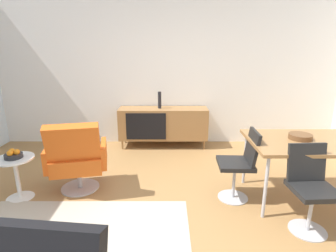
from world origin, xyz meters
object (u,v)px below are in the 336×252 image
wooden_bowl_on_table (300,136)px  lounge_chair_red (76,157)px  dining_chair_front_left (310,185)px  side_table_round (16,173)px  sideboard (163,123)px  dining_table (319,144)px  vase_cobalt (159,100)px  fruit_bowl (13,155)px  dining_chair_near_window (240,162)px

wooden_bowl_on_table → lounge_chair_red: lounge_chair_red is taller
dining_chair_front_left → wooden_bowl_on_table: bearing=76.4°
side_table_round → lounge_chair_red: bearing=13.9°
sideboard → side_table_round: 2.51m
side_table_round → dining_table: bearing=-0.1°
dining_table → side_table_round: size_ratio=3.08×
dining_chair_front_left → side_table_round: 3.24m
wooden_bowl_on_table → dining_chair_front_left: size_ratio=0.30×
vase_cobalt → side_table_round: bearing=-132.0°
dining_chair_front_left → fruit_bowl: size_ratio=4.28×
dining_chair_near_window → dining_table: bearing=0.2°
dining_chair_near_window → lounge_chair_red: size_ratio=0.90×
fruit_bowl → wooden_bowl_on_table: bearing=0.7°
sideboard → vase_cobalt: bearing=178.3°
vase_cobalt → lounge_chair_red: (-0.98, -1.67, -0.40)m
dining_chair_near_window → side_table_round: bearing=179.8°
dining_chair_front_left → side_table_round: size_ratio=1.65×
dining_table → sideboard: bearing=134.8°
dining_chair_front_left → dining_chair_near_window: same height
side_table_round → sideboard: bearing=46.9°
wooden_bowl_on_table → dining_table: bearing=-12.7°
wooden_bowl_on_table → fruit_bowl: wooden_bowl_on_table is taller
sideboard → lounge_chair_red: 1.96m
dining_table → lounge_chair_red: (-2.87, 0.17, -0.23)m
dining_chair_front_left → dining_table: bearing=57.7°
dining_chair_near_window → side_table_round: size_ratio=1.65×
wooden_bowl_on_table → sideboard: bearing=132.1°
sideboard → fruit_bowl: bearing=-133.1°
wooden_bowl_on_table → vase_cobalt: bearing=133.2°
sideboard → dining_chair_front_left: (1.48, -2.40, 0.03)m
side_table_round → dining_chair_front_left: bearing=-10.1°
dining_chair_near_window → side_table_round: (-2.66, 0.01, -0.15)m
wooden_bowl_on_table → dining_chair_near_window: dining_chair_near_window is taller
wooden_bowl_on_table → dining_chair_near_window: (-0.68, -0.05, -0.30)m
vase_cobalt → dining_table: size_ratio=0.19×
dining_chair_front_left → vase_cobalt: bearing=122.6°
fruit_bowl → vase_cobalt: bearing=48.0°
vase_cobalt → dining_table: (1.89, -1.84, -0.17)m
lounge_chair_red → fruit_bowl: 0.70m
lounge_chair_red → dining_table: bearing=-3.5°
lounge_chair_red → fruit_bowl: bearing=-166.1°
lounge_chair_red → side_table_round: (-0.67, -0.17, -0.15)m
fruit_bowl → dining_chair_front_left: bearing=-10.1°
sideboard → dining_chair_front_left: bearing=-58.4°
lounge_chair_red → sideboard: bearing=58.0°
dining_table → wooden_bowl_on_table: size_ratio=6.15×
wooden_bowl_on_table → side_table_round: size_ratio=0.50×
dining_chair_front_left → dining_chair_near_window: (-0.54, 0.56, 0.00)m
sideboard → wooden_bowl_on_table: 2.44m
dining_chair_front_left → lounge_chair_red: 2.62m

